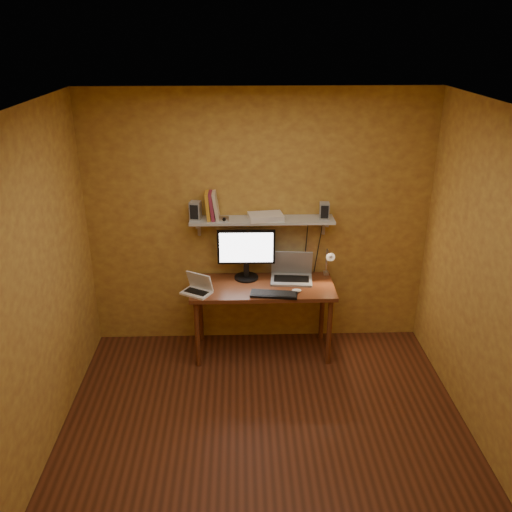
{
  "coord_description": "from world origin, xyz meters",
  "views": [
    {
      "loc": [
        -0.19,
        -3.49,
        3.09
      ],
      "look_at": [
        -0.04,
        1.18,
        1.11
      ],
      "focal_mm": 38.0,
      "sensor_mm": 36.0,
      "label": 1
    }
  ],
  "objects_px": {
    "laptop": "(292,272)",
    "desk_lamp": "(329,260)",
    "netbook": "(198,287)",
    "keyboard": "(274,294)",
    "monitor": "(246,252)",
    "desk": "(263,293)",
    "speaker_left": "(195,211)",
    "router": "(266,217)",
    "wall_shelf": "(262,220)",
    "speaker_right": "(324,211)",
    "mouse": "(296,291)",
    "shelf_camera": "(224,219)"
  },
  "relations": [
    {
      "from": "laptop",
      "to": "desk_lamp",
      "type": "relative_size",
      "value": 1.16
    },
    {
      "from": "keyboard",
      "to": "router",
      "type": "bearing_deg",
      "value": 107.29
    },
    {
      "from": "desk_lamp",
      "to": "router",
      "type": "xyz_separation_m",
      "value": [
        -0.63,
        0.05,
        0.44
      ]
    },
    {
      "from": "speaker_left",
      "to": "speaker_right",
      "type": "xyz_separation_m",
      "value": [
        1.24,
        -0.01,
        -0.01
      ]
    },
    {
      "from": "mouse",
      "to": "speaker_left",
      "type": "distance_m",
      "value": 1.24
    },
    {
      "from": "netbook",
      "to": "mouse",
      "type": "height_order",
      "value": "netbook"
    },
    {
      "from": "wall_shelf",
      "to": "netbook",
      "type": "height_order",
      "value": "wall_shelf"
    },
    {
      "from": "speaker_left",
      "to": "speaker_right",
      "type": "relative_size",
      "value": 1.11
    },
    {
      "from": "wall_shelf",
      "to": "keyboard",
      "type": "bearing_deg",
      "value": -76.6
    },
    {
      "from": "monitor",
      "to": "router",
      "type": "relative_size",
      "value": 1.74
    },
    {
      "from": "mouse",
      "to": "speaker_right",
      "type": "xyz_separation_m",
      "value": [
        0.28,
        0.34,
        0.69
      ]
    },
    {
      "from": "monitor",
      "to": "speaker_left",
      "type": "bearing_deg",
      "value": 177.99
    },
    {
      "from": "desk_lamp",
      "to": "shelf_camera",
      "type": "height_order",
      "value": "shelf_camera"
    },
    {
      "from": "wall_shelf",
      "to": "laptop",
      "type": "relative_size",
      "value": 3.22
    },
    {
      "from": "desk",
      "to": "desk_lamp",
      "type": "xyz_separation_m",
      "value": [
        0.66,
        0.13,
        0.29
      ]
    },
    {
      "from": "speaker_right",
      "to": "wall_shelf",
      "type": "bearing_deg",
      "value": -177.48
    },
    {
      "from": "desk",
      "to": "speaker_left",
      "type": "xyz_separation_m",
      "value": [
        -0.64,
        0.2,
        0.8
      ]
    },
    {
      "from": "mouse",
      "to": "shelf_camera",
      "type": "bearing_deg",
      "value": 154.67
    },
    {
      "from": "wall_shelf",
      "to": "speaker_right",
      "type": "relative_size",
      "value": 8.66
    },
    {
      "from": "shelf_camera",
      "to": "netbook",
      "type": "bearing_deg",
      "value": -135.17
    },
    {
      "from": "netbook",
      "to": "desk_lamp",
      "type": "height_order",
      "value": "desk_lamp"
    },
    {
      "from": "wall_shelf",
      "to": "monitor",
      "type": "bearing_deg",
      "value": -172.68
    },
    {
      "from": "keyboard",
      "to": "speaker_right",
      "type": "height_order",
      "value": "speaker_right"
    },
    {
      "from": "desk_lamp",
      "to": "speaker_left",
      "type": "xyz_separation_m",
      "value": [
        -1.3,
        0.07,
        0.51
      ]
    },
    {
      "from": "desk",
      "to": "desk_lamp",
      "type": "height_order",
      "value": "desk_lamp"
    },
    {
      "from": "desk",
      "to": "desk_lamp",
      "type": "distance_m",
      "value": 0.73
    },
    {
      "from": "desk",
      "to": "shelf_camera",
      "type": "relative_size",
      "value": 15.52
    },
    {
      "from": "desk",
      "to": "monitor",
      "type": "distance_m",
      "value": 0.44
    },
    {
      "from": "mouse",
      "to": "speaker_left",
      "type": "xyz_separation_m",
      "value": [
        -0.96,
        0.35,
        0.7
      ]
    },
    {
      "from": "netbook",
      "to": "speaker_right",
      "type": "bearing_deg",
      "value": 44.82
    },
    {
      "from": "keyboard",
      "to": "desk_lamp",
      "type": "relative_size",
      "value": 1.18
    },
    {
      "from": "speaker_left",
      "to": "router",
      "type": "bearing_deg",
      "value": 10.37
    },
    {
      "from": "monitor",
      "to": "desk",
      "type": "bearing_deg",
      "value": -47.37
    },
    {
      "from": "netbook",
      "to": "keyboard",
      "type": "bearing_deg",
      "value": 23.79
    },
    {
      "from": "shelf_camera",
      "to": "speaker_left",
      "type": "bearing_deg",
      "value": 165.62
    },
    {
      "from": "router",
      "to": "netbook",
      "type": "bearing_deg",
      "value": -154.85
    },
    {
      "from": "monitor",
      "to": "speaker_left",
      "type": "height_order",
      "value": "speaker_left"
    },
    {
      "from": "monitor",
      "to": "shelf_camera",
      "type": "relative_size",
      "value": 6.32
    },
    {
      "from": "wall_shelf",
      "to": "netbook",
      "type": "xyz_separation_m",
      "value": [
        -0.62,
        -0.32,
        -0.55
      ]
    },
    {
      "from": "laptop",
      "to": "speaker_right",
      "type": "relative_size",
      "value": 2.69
    },
    {
      "from": "netbook",
      "to": "speaker_left",
      "type": "relative_size",
      "value": 1.82
    },
    {
      "from": "mouse",
      "to": "router",
      "type": "distance_m",
      "value": 0.77
    },
    {
      "from": "netbook",
      "to": "speaker_left",
      "type": "height_order",
      "value": "speaker_left"
    },
    {
      "from": "desk",
      "to": "router",
      "type": "height_order",
      "value": "router"
    },
    {
      "from": "desk_lamp",
      "to": "netbook",
      "type": "bearing_deg",
      "value": -168.68
    },
    {
      "from": "desk",
      "to": "speaker_left",
      "type": "height_order",
      "value": "speaker_left"
    },
    {
      "from": "keyboard",
      "to": "desk_lamp",
      "type": "height_order",
      "value": "desk_lamp"
    },
    {
      "from": "desk",
      "to": "wall_shelf",
      "type": "relative_size",
      "value": 1.0
    },
    {
      "from": "laptop",
      "to": "speaker_left",
      "type": "height_order",
      "value": "speaker_left"
    },
    {
      "from": "mouse",
      "to": "desk_lamp",
      "type": "relative_size",
      "value": 0.25
    }
  ]
}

